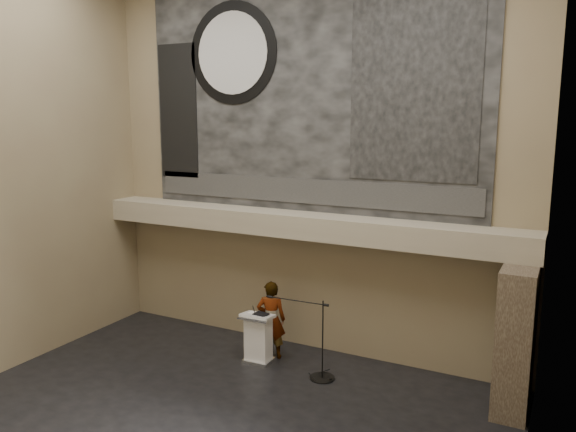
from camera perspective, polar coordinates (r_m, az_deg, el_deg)
The scene contains 18 objects.
floor at distance 10.45m, azimuth -8.62°, elevation -20.46°, with size 10.00×10.00×0.00m, color black.
wall_back at distance 12.48m, azimuth 1.69°, elevation 5.33°, with size 10.00×0.02×8.50m, color #826E52.
wall_right at distance 7.30m, azimuth 24.04°, elevation 1.00°, with size 0.02×8.00×8.50m, color #826E52.
soffit at distance 12.31m, azimuth 0.85°, elevation -0.85°, with size 10.00×0.80×0.50m, color tan.
sprinkler_left at distance 13.10m, azimuth -5.53°, elevation -1.48°, with size 0.04×0.04×0.06m, color #B2893D.
sprinkler_right at distance 11.62m, azimuth 9.17°, elevation -3.06°, with size 0.04×0.04×0.06m, color #B2893D.
banner at distance 12.42m, azimuth 1.67°, elevation 12.00°, with size 8.00×0.05×5.00m, color black.
banner_text_strip at distance 12.49m, azimuth 1.54°, elevation 2.56°, with size 7.76×0.02×0.55m, color #2F2F2F.
banner_clock_rim at distance 13.33m, azimuth -5.67°, elevation 16.13°, with size 2.30×2.30×0.02m, color black.
banner_clock_face at distance 13.32m, azimuth -5.72°, elevation 16.14°, with size 1.84×1.84×0.02m, color silver.
banner_building_print at distance 11.55m, azimuth 12.63°, elevation 12.40°, with size 2.60×0.02×3.60m, color black.
banner_brick_print at distance 14.19m, azimuth -11.10°, elevation 10.37°, with size 1.10×0.02×3.20m, color black.
stone_pier at distance 11.12m, azimuth 22.15°, elevation -11.44°, with size 0.60×1.40×2.70m, color #45372A.
lectern at distance 12.45m, azimuth -3.04°, elevation -12.28°, with size 0.68×0.50×1.13m.
binder at distance 12.18m, azimuth -2.77°, elevation -9.94°, with size 0.29×0.23×0.04m, color black.
papers at distance 12.29m, azimuth -3.73°, elevation -9.84°, with size 0.19×0.26×0.01m, color white.
speaker_person at distance 12.57m, azimuth -1.73°, elevation -10.47°, with size 0.64×0.42×1.75m, color silver.
mic_stand at distance 11.88m, azimuth 3.29°, elevation -14.98°, with size 1.52×0.52×1.66m.
Camera 1 is at (5.38, -7.22, 5.30)m, focal length 35.00 mm.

